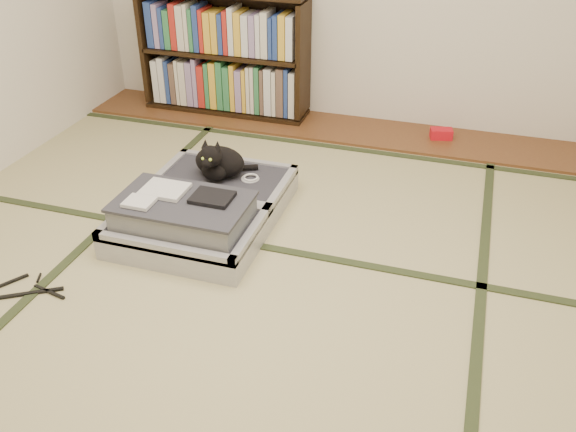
% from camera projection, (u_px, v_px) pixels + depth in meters
% --- Properties ---
extents(floor, '(4.50, 4.50, 0.00)m').
position_uv_depth(floor, '(255.00, 298.00, 2.83)').
color(floor, '#C1B681').
rests_on(floor, ground).
extents(wood_strip, '(4.00, 0.50, 0.02)m').
position_uv_depth(wood_strip, '(350.00, 130.00, 4.44)').
color(wood_strip, brown).
rests_on(wood_strip, ground).
extents(red_item, '(0.17, 0.12, 0.07)m').
position_uv_depth(red_item, '(441.00, 134.00, 4.28)').
color(red_item, red).
rests_on(red_item, wood_strip).
extents(tatami_borders, '(4.00, 4.50, 0.01)m').
position_uv_depth(tatami_borders, '(287.00, 240.00, 3.23)').
color(tatami_borders, '#2D381E').
rests_on(tatami_borders, ground).
extents(bookcase, '(1.26, 0.29, 0.92)m').
position_uv_depth(bookcase, '(224.00, 55.00, 4.53)').
color(bookcase, black).
rests_on(bookcase, wood_strip).
extents(suitcase, '(0.76, 1.01, 0.30)m').
position_uv_depth(suitcase, '(202.00, 209.00, 3.30)').
color(suitcase, '#ADACB1').
rests_on(suitcase, floor).
extents(cat, '(0.34, 0.34, 0.27)m').
position_uv_depth(cat, '(218.00, 162.00, 3.47)').
color(cat, black).
rests_on(cat, suitcase).
extents(cable_coil, '(0.11, 0.11, 0.03)m').
position_uv_depth(cable_coil, '(250.00, 178.00, 3.50)').
color(cable_coil, white).
rests_on(cable_coil, suitcase).
extents(hanger, '(0.38, 0.28, 0.01)m').
position_uv_depth(hanger, '(25.00, 291.00, 2.86)').
color(hanger, black).
rests_on(hanger, floor).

